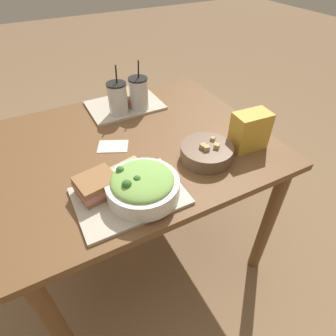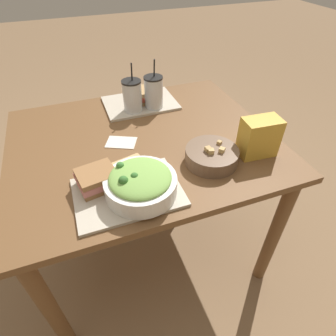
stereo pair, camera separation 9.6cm
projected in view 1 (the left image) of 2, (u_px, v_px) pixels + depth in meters
name	position (u px, v px, depth m)	size (l,w,h in m)	color
ground_plane	(144.00, 244.00, 1.70)	(12.00, 12.00, 0.00)	#846647
dining_table	(136.00, 162.00, 1.28)	(1.13, 0.93, 0.76)	brown
tray_near	(130.00, 196.00, 0.96)	(0.36, 0.26, 0.01)	#BCB29E
tray_far	(125.00, 105.00, 1.44)	(0.36, 0.26, 0.01)	#BCB29E
salad_bowl	(143.00, 185.00, 0.92)	(0.25, 0.25, 0.10)	white
soup_bowl	(207.00, 152.00, 1.10)	(0.21, 0.21, 0.08)	brown
sandwich_near	(97.00, 185.00, 0.94)	(0.15, 0.14, 0.06)	olive
baguette_near	(122.00, 170.00, 1.00)	(0.14, 0.09, 0.06)	tan
sandwich_far	(130.00, 97.00, 1.43)	(0.16, 0.16, 0.06)	tan
drink_cup_dark	(118.00, 99.00, 1.33)	(0.09, 0.09, 0.24)	silver
drink_cup_red	(139.00, 94.00, 1.36)	(0.09, 0.09, 0.24)	silver
chip_bag	(250.00, 131.00, 1.13)	(0.15, 0.10, 0.16)	gold
napkin_folded	(113.00, 146.00, 1.18)	(0.15, 0.13, 0.00)	silver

